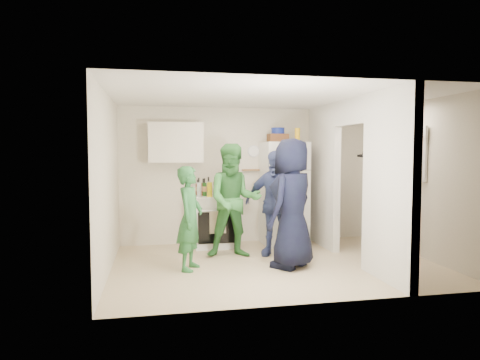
% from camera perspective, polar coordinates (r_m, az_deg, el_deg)
% --- Properties ---
extents(floor, '(4.80, 4.80, 0.00)m').
position_cam_1_polar(floor, '(6.58, 4.73, -11.11)').
color(floor, '#C9B68D').
rests_on(floor, ground).
extents(wall_back, '(4.80, 0.00, 4.80)m').
position_cam_1_polar(wall_back, '(8.02, 1.44, 0.65)').
color(wall_back, silver).
rests_on(wall_back, floor).
extents(wall_front, '(4.80, 0.00, 4.80)m').
position_cam_1_polar(wall_front, '(4.77, 10.44, -1.58)').
color(wall_front, silver).
rests_on(wall_front, floor).
extents(wall_left, '(0.00, 3.40, 3.40)m').
position_cam_1_polar(wall_left, '(6.16, -17.20, -0.48)').
color(wall_left, silver).
rests_on(wall_left, floor).
extents(wall_right, '(0.00, 3.40, 3.40)m').
position_cam_1_polar(wall_right, '(7.40, 22.95, 0.09)').
color(wall_right, silver).
rests_on(wall_right, floor).
extents(ceiling, '(4.80, 4.80, 0.00)m').
position_cam_1_polar(ceiling, '(6.41, 4.86, 11.04)').
color(ceiling, white).
rests_on(ceiling, wall_back).
extents(partition_pier_back, '(0.12, 1.20, 2.50)m').
position_cam_1_polar(partition_pier_back, '(7.81, 11.04, 0.50)').
color(partition_pier_back, silver).
rests_on(partition_pier_back, floor).
extents(partition_pier_front, '(0.12, 1.20, 2.50)m').
position_cam_1_polar(partition_pier_front, '(5.83, 19.25, -0.75)').
color(partition_pier_front, silver).
rests_on(partition_pier_front, floor).
extents(partition_header, '(0.12, 1.00, 0.40)m').
position_cam_1_polar(partition_header, '(6.82, 14.71, 8.80)').
color(partition_header, silver).
rests_on(partition_header, partition_pier_back).
extents(stove, '(0.77, 0.64, 0.92)m').
position_cam_1_polar(stove, '(7.65, -3.37, -5.48)').
color(stove, white).
rests_on(stove, floor).
extents(upper_cabinet, '(0.95, 0.34, 0.70)m').
position_cam_1_polar(upper_cabinet, '(7.64, -8.59, 4.95)').
color(upper_cabinet, silver).
rests_on(upper_cabinet, wall_back).
extents(fridge, '(0.77, 0.75, 1.86)m').
position_cam_1_polar(fridge, '(7.83, 5.83, -1.78)').
color(fridge, white).
rests_on(fridge, floor).
extents(wicker_basket, '(0.35, 0.25, 0.15)m').
position_cam_1_polar(wicker_basket, '(7.82, 5.06, 5.60)').
color(wicker_basket, brown).
rests_on(wicker_basket, fridge).
extents(blue_bowl, '(0.24, 0.24, 0.11)m').
position_cam_1_polar(blue_bowl, '(7.82, 5.07, 6.55)').
color(blue_bowl, navy).
rests_on(blue_bowl, wicker_basket).
extents(yellow_cup_stack_top, '(0.09, 0.09, 0.25)m').
position_cam_1_polar(yellow_cup_stack_top, '(7.77, 7.66, 5.96)').
color(yellow_cup_stack_top, yellow).
rests_on(yellow_cup_stack_top, fridge).
extents(wall_clock, '(0.22, 0.02, 0.22)m').
position_cam_1_polar(wall_clock, '(8.00, 1.83, 3.87)').
color(wall_clock, white).
rests_on(wall_clock, wall_back).
extents(spice_shelf, '(0.35, 0.08, 0.03)m').
position_cam_1_polar(spice_shelf, '(7.96, 1.52, 1.35)').
color(spice_shelf, olive).
rests_on(spice_shelf, wall_back).
extents(nook_window, '(0.03, 0.70, 0.80)m').
position_cam_1_polar(nook_window, '(7.55, 22.05, 3.21)').
color(nook_window, black).
rests_on(nook_window, wall_right).
extents(nook_window_frame, '(0.04, 0.76, 0.86)m').
position_cam_1_polar(nook_window_frame, '(7.54, 21.95, 3.22)').
color(nook_window_frame, white).
rests_on(nook_window_frame, wall_right).
extents(nook_valance, '(0.04, 0.82, 0.18)m').
position_cam_1_polar(nook_valance, '(7.53, 21.86, 5.88)').
color(nook_valance, white).
rests_on(nook_valance, wall_right).
extents(yellow_cup_stack_stove, '(0.09, 0.09, 0.25)m').
position_cam_1_polar(yellow_cup_stack_stove, '(7.35, -4.08, -1.29)').
color(yellow_cup_stack_stove, yellow).
rests_on(yellow_cup_stack_stove, stove).
extents(red_cup, '(0.09, 0.09, 0.12)m').
position_cam_1_polar(red_cup, '(7.42, -1.49, -1.73)').
color(red_cup, red).
rests_on(red_cup, stove).
extents(person_green_left, '(0.54, 0.64, 1.49)m').
position_cam_1_polar(person_green_left, '(6.16, -6.70, -5.08)').
color(person_green_left, '#2A6B36').
rests_on(person_green_left, floor).
extents(person_green_center, '(0.95, 0.77, 1.82)m').
position_cam_1_polar(person_green_center, '(6.84, -0.80, -2.75)').
color(person_green_center, '#38813B').
rests_on(person_green_center, floor).
extents(person_denim, '(1.06, 0.91, 1.71)m').
position_cam_1_polar(person_denim, '(6.97, 4.60, -3.09)').
color(person_denim, '#3C4D84').
rests_on(person_denim, floor).
extents(person_navy, '(1.09, 1.07, 1.89)m').
position_cam_1_polar(person_navy, '(6.27, 6.95, -3.08)').
color(person_navy, black).
rests_on(person_navy, floor).
extents(person_nook, '(1.10, 1.37, 1.86)m').
position_cam_1_polar(person_nook, '(7.59, 17.85, -2.15)').
color(person_nook, black).
rests_on(person_nook, floor).
extents(bottle_a, '(0.07, 0.07, 0.28)m').
position_cam_1_polar(bottle_a, '(7.65, -5.67, -0.98)').
color(bottle_a, maroon).
rests_on(bottle_a, stove).
extents(bottle_b, '(0.07, 0.07, 0.31)m').
position_cam_1_polar(bottle_b, '(7.49, -4.76, -0.96)').
color(bottle_b, '#1E541C').
rests_on(bottle_b, stove).
extents(bottle_c, '(0.08, 0.08, 0.32)m').
position_cam_1_polar(bottle_c, '(7.71, -4.22, -0.78)').
color(bottle_c, silver).
rests_on(bottle_c, stove).
extents(bottle_d, '(0.07, 0.07, 0.33)m').
position_cam_1_polar(bottle_d, '(7.52, -3.31, -0.86)').
color(bottle_d, '#56370F').
rests_on(bottle_d, stove).
extents(bottle_e, '(0.08, 0.08, 0.25)m').
position_cam_1_polar(bottle_e, '(7.76, -2.81, -1.02)').
color(bottle_e, silver).
rests_on(bottle_e, stove).
extents(bottle_f, '(0.08, 0.08, 0.30)m').
position_cam_1_polar(bottle_f, '(7.64, -2.01, -0.89)').
color(bottle_f, '#143916').
rests_on(bottle_f, stove).
extents(bottle_g, '(0.06, 0.06, 0.30)m').
position_cam_1_polar(bottle_g, '(7.76, -1.67, -0.83)').
color(bottle_g, brown).
rests_on(bottle_g, stove).
extents(bottle_h, '(0.08, 0.08, 0.33)m').
position_cam_1_polar(bottle_h, '(7.40, -5.51, -0.96)').
color(bottle_h, '#B4BDC1').
rests_on(bottle_h, stove).
extents(bottle_i, '(0.07, 0.07, 0.25)m').
position_cam_1_polar(bottle_i, '(7.71, -3.07, -1.04)').
color(bottle_i, '#5A2C0F').
rests_on(bottle_i, stove).
extents(bottle_j, '(0.07, 0.07, 0.29)m').
position_cam_1_polar(bottle_j, '(7.55, -0.96, -0.98)').
color(bottle_j, '#246A49').
rests_on(bottle_j, stove).
extents(bottle_k, '(0.06, 0.06, 0.30)m').
position_cam_1_polar(bottle_k, '(7.60, -4.94, -0.94)').
color(bottle_k, maroon).
rests_on(bottle_k, stove).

